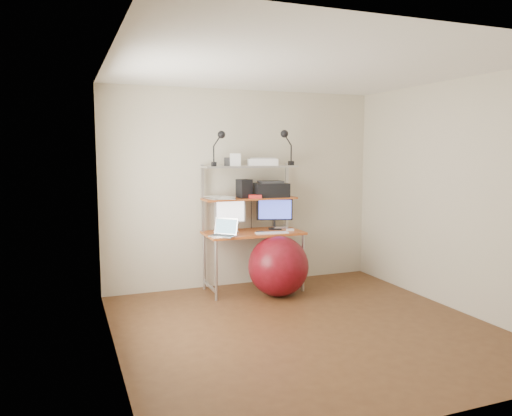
{
  "coord_description": "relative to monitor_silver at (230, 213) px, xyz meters",
  "views": [
    {
      "loc": [
        -2.17,
        -4.25,
        1.74
      ],
      "look_at": [
        -0.08,
        1.15,
        1.07
      ],
      "focal_mm": 35.0,
      "sensor_mm": 36.0,
      "label": 1
    }
  ],
  "objects": [
    {
      "name": "room",
      "position": [
        0.27,
        -1.53,
        0.28
      ],
      "size": [
        3.6,
        3.6,
        3.6
      ],
      "color": "brown",
      "rests_on": "ground"
    },
    {
      "name": "computer_desk",
      "position": [
        0.27,
        -0.03,
        -0.01
      ],
      "size": [
        1.2,
        0.6,
        1.57
      ],
      "color": "#B15C22",
      "rests_on": "ground"
    },
    {
      "name": "wall_outlet",
      "position": [
        1.12,
        0.26,
        -0.67
      ],
      "size": [
        0.08,
        0.01,
        0.12
      ],
      "primitive_type": "cube",
      "color": "white",
      "rests_on": "room"
    },
    {
      "name": "monitor_silver",
      "position": [
        0.0,
        0.0,
        0.0
      ],
      "size": [
        0.39,
        0.14,
        0.43
      ],
      "rotation": [
        0.0,
        0.0,
        -0.02
      ],
      "color": "#B5B4B9",
      "rests_on": "desktop"
    },
    {
      "name": "monitor_black",
      "position": [
        0.59,
        -0.0,
        0.0
      ],
      "size": [
        0.44,
        0.2,
        0.46
      ],
      "rotation": [
        0.0,
        0.0,
        -0.34
      ],
      "color": "black",
      "rests_on": "desktop"
    },
    {
      "name": "laptop",
      "position": [
        -0.15,
        -0.25,
        -0.19
      ],
      "size": [
        0.38,
        0.37,
        0.26
      ],
      "rotation": [
        0.0,
        0.0,
        -0.78
      ],
      "color": "silver",
      "rests_on": "desktop"
    },
    {
      "name": "keyboard",
      "position": [
        0.44,
        -0.28,
        -0.22
      ],
      "size": [
        0.42,
        0.18,
        0.01
      ],
      "primitive_type": "cube",
      "rotation": [
        0.0,
        0.0,
        -0.16
      ],
      "color": "white",
      "rests_on": "desktop"
    },
    {
      "name": "mouse",
      "position": [
        0.72,
        -0.2,
        -0.22
      ],
      "size": [
        0.09,
        0.06,
        0.02
      ],
      "primitive_type": "cube",
      "rotation": [
        0.0,
        0.0,
        -0.03
      ],
      "color": "white",
      "rests_on": "desktop"
    },
    {
      "name": "mac_mini",
      "position": [
        0.68,
        0.02,
        -0.21
      ],
      "size": [
        0.21,
        0.21,
        0.03
      ],
      "primitive_type": "cube",
      "rotation": [
        0.0,
        0.0,
        -0.13
      ],
      "color": "silver",
      "rests_on": "desktop"
    },
    {
      "name": "phone",
      "position": [
        0.34,
        -0.21,
        -0.22
      ],
      "size": [
        0.1,
        0.16,
        0.01
      ],
      "primitive_type": "cube",
      "rotation": [
        0.0,
        0.0,
        0.2
      ],
      "color": "black",
      "rests_on": "desktop"
    },
    {
      "name": "printer",
      "position": [
        0.55,
        0.04,
        0.28
      ],
      "size": [
        0.45,
        0.33,
        0.2
      ],
      "rotation": [
        0.0,
        0.0,
        -0.08
      ],
      "color": "black",
      "rests_on": "mid_shelf"
    },
    {
      "name": "nas_cube",
      "position": [
        0.2,
        0.05,
        0.3
      ],
      "size": [
        0.18,
        0.18,
        0.23
      ],
      "primitive_type": "cube",
      "rotation": [
        0.0,
        0.0,
        0.19
      ],
      "color": "black",
      "rests_on": "mid_shelf"
    },
    {
      "name": "red_box",
      "position": [
        0.3,
        -0.06,
        0.2
      ],
      "size": [
        0.19,
        0.15,
        0.04
      ],
      "primitive_type": "cube",
      "rotation": [
        0.0,
        0.0,
        -0.34
      ],
      "color": "red",
      "rests_on": "mid_shelf"
    },
    {
      "name": "scanner",
      "position": [
        0.44,
        0.03,
        0.63
      ],
      "size": [
        0.42,
        0.33,
        0.1
      ],
      "rotation": [
        0.0,
        0.0,
        -0.27
      ],
      "color": "white",
      "rests_on": "top_shelf"
    },
    {
      "name": "box_white",
      "position": [
        0.07,
        0.01,
        0.66
      ],
      "size": [
        0.15,
        0.14,
        0.15
      ],
      "primitive_type": "cube",
      "rotation": [
        0.0,
        0.0,
        -0.28
      ],
      "color": "white",
      "rests_on": "top_shelf"
    },
    {
      "name": "box_grey",
      "position": [
        0.0,
        0.06,
        0.63
      ],
      "size": [
        0.13,
        0.13,
        0.1
      ],
      "primitive_type": "cube",
      "rotation": [
        0.0,
        0.0,
        -0.33
      ],
      "color": "#2F2E31",
      "rests_on": "top_shelf"
    },
    {
      "name": "clip_lamp_left",
      "position": [
        -0.15,
        -0.07,
        0.89
      ],
      "size": [
        0.17,
        0.09,
        0.42
      ],
      "color": "black",
      "rests_on": "top_shelf"
    },
    {
      "name": "clip_lamp_right",
      "position": [
        0.73,
        -0.03,
        0.9
      ],
      "size": [
        0.18,
        0.1,
        0.44
      ],
      "color": "black",
      "rests_on": "top_shelf"
    },
    {
      "name": "exercise_ball",
      "position": [
        0.46,
        -0.43,
        -0.61
      ],
      "size": [
        0.73,
        0.73,
        0.73
      ],
      "primitive_type": "sphere",
      "color": "maroon",
      "rests_on": "floor"
    },
    {
      "name": "paper_stack",
      "position": [
        -0.11,
        0.04,
        0.2
      ],
      "size": [
        0.39,
        0.4,
        0.03
      ],
      "color": "white",
      "rests_on": "mid_shelf"
    }
  ]
}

